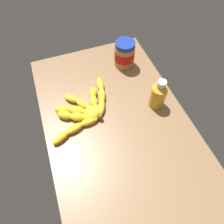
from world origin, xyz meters
The scene contains 4 objects.
ground_plane centered at (0.00, 0.00, -1.50)cm, with size 97.07×59.30×3.01cm, color brown.
banana_bunch centered at (9.42, 11.42, 1.70)cm, with size 28.46×29.34×3.70cm.
peanut_butter_jar centered at (30.84, -15.52, 6.46)cm, with size 9.84×9.84×13.29cm.
honey_bottle centered at (2.63, -19.39, 6.68)cm, with size 6.60×6.60×14.82cm.
Camera 1 is at (-37.97, 15.96, 71.43)cm, focal length 31.36 mm.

